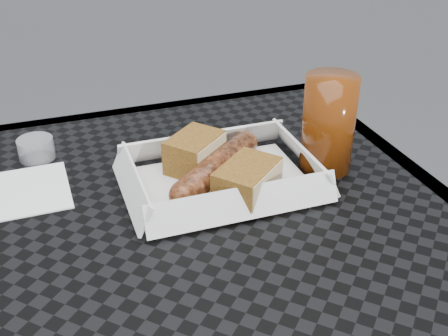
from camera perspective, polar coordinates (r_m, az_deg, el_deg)
name	(u,v)px	position (r m, az deg, el deg)	size (l,w,h in m)	color
patio_table	(152,307)	(0.67, -7.30, -13.86)	(0.80, 0.80, 0.74)	black
food_tray	(221,183)	(0.74, -0.26, -1.52)	(0.22, 0.15, 0.00)	white
bratwurst	(216,167)	(0.73, -0.78, 0.07)	(0.15, 0.14, 0.04)	brown
bread_near	(195,152)	(0.76, -3.00, 1.59)	(0.08, 0.05, 0.05)	brown
bread_far	(247,181)	(0.70, 2.37, -1.32)	(0.08, 0.06, 0.04)	brown
veg_garnish	(270,192)	(0.71, 4.72, -2.43)	(0.03, 0.03, 0.00)	#E54909
napkin	(21,192)	(0.77, -19.94, -2.30)	(0.12, 0.12, 0.00)	white
condiment_cup_empty	(36,149)	(0.83, -18.55, 1.88)	(0.05, 0.05, 0.03)	silver
drink_glass	(328,124)	(0.76, 10.56, 4.45)	(0.07, 0.07, 0.13)	#542207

